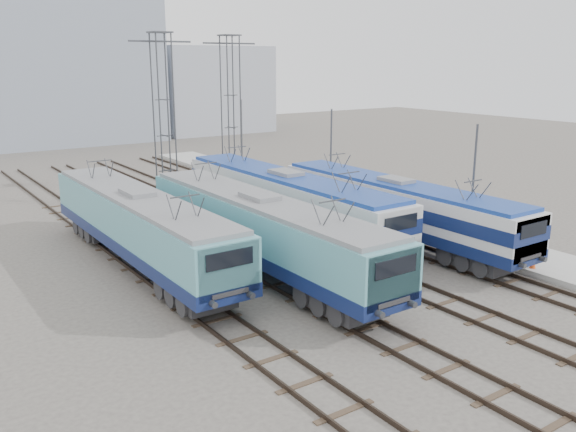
% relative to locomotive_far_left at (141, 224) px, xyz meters
% --- Properties ---
extents(ground, '(160.00, 160.00, 0.00)m').
position_rel_locomotive_far_left_xyz_m(ground, '(6.75, -9.82, -2.29)').
color(ground, '#514C47').
extents(platform, '(4.00, 70.00, 0.30)m').
position_rel_locomotive_far_left_xyz_m(platform, '(16.95, -1.82, -2.14)').
color(platform, '#9E9E99').
rests_on(platform, ground).
extents(locomotive_far_left, '(2.92, 18.44, 3.47)m').
position_rel_locomotive_far_left_xyz_m(locomotive_far_left, '(0.00, 0.00, 0.00)').
color(locomotive_far_left, '#101C4A').
rests_on(locomotive_far_left, ground).
extents(locomotive_center_left, '(2.93, 18.48, 3.48)m').
position_rel_locomotive_far_left_xyz_m(locomotive_center_left, '(4.50, -4.19, 0.01)').
color(locomotive_center_left, '#101C4A').
rests_on(locomotive_center_left, ground).
extents(locomotive_center_right, '(2.94, 18.62, 3.50)m').
position_rel_locomotive_far_left_xyz_m(locomotive_center_right, '(9.00, 0.18, 0.08)').
color(locomotive_center_right, '#101C4A').
rests_on(locomotive_center_right, ground).
extents(locomotive_far_right, '(2.77, 17.52, 3.29)m').
position_rel_locomotive_far_left_xyz_m(locomotive_far_right, '(13.50, -4.18, -0.05)').
color(locomotive_far_right, '#101C4A').
rests_on(locomotive_far_right, ground).
extents(catenary_tower_west, '(4.50, 1.20, 12.00)m').
position_rel_locomotive_far_left_xyz_m(catenary_tower_west, '(6.75, 12.18, 4.35)').
color(catenary_tower_west, '#3F4247').
rests_on(catenary_tower_west, ground).
extents(catenary_tower_east, '(4.50, 1.20, 12.00)m').
position_rel_locomotive_far_left_xyz_m(catenary_tower_east, '(13.25, 14.18, 4.35)').
color(catenary_tower_east, '#3F4247').
rests_on(catenary_tower_east, ground).
extents(mast_front, '(0.12, 0.12, 7.00)m').
position_rel_locomotive_far_left_xyz_m(mast_front, '(15.35, -7.82, 1.21)').
color(mast_front, '#3F4247').
rests_on(mast_front, ground).
extents(mast_mid, '(0.12, 0.12, 7.00)m').
position_rel_locomotive_far_left_xyz_m(mast_mid, '(15.35, 4.18, 1.21)').
color(mast_mid, '#3F4247').
rests_on(mast_mid, ground).
extents(mast_rear, '(0.12, 0.12, 7.00)m').
position_rel_locomotive_far_left_xyz_m(mast_rear, '(15.35, 16.18, 1.21)').
color(mast_rear, '#3F4247').
rests_on(mast_rear, ground).
extents(safety_cone, '(0.31, 0.31, 0.54)m').
position_rel_locomotive_far_left_xyz_m(safety_cone, '(15.38, -11.72, -1.72)').
color(safety_cone, '#D84915').
rests_on(safety_cone, platform).
extents(building_center, '(22.00, 14.00, 18.00)m').
position_rel_locomotive_far_left_xyz_m(building_center, '(10.75, 52.18, 6.71)').
color(building_center, gray).
rests_on(building_center, ground).
extents(building_east, '(16.00, 12.00, 12.00)m').
position_rel_locomotive_far_left_xyz_m(building_east, '(30.75, 52.18, 3.71)').
color(building_east, '#9AA0AC').
rests_on(building_east, ground).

